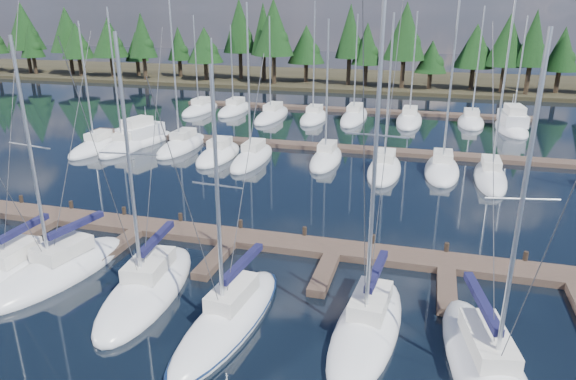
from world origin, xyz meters
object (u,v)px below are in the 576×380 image
(front_sailboat_5, at_px, (367,327))
(motor_yacht_left, at_px, (141,139))
(front_sailboat_2, at_px, (59,270))
(main_dock, at_px, (231,242))
(front_sailboat_6, at_px, (488,372))
(front_sailboat_3, at_px, (148,289))
(front_sailboat_4, at_px, (229,319))
(front_sailboat_1, at_px, (11,274))
(motor_yacht_right, at_px, (511,126))

(front_sailboat_5, xyz_separation_m, motor_yacht_left, (-26.28, 26.35, 0.18))
(front_sailboat_2, bearing_deg, main_dock, 38.52)
(front_sailboat_2, relative_size, front_sailboat_6, 0.96)
(front_sailboat_3, distance_m, motor_yacht_left, 30.36)
(main_dock, xyz_separation_m, motor_yacht_left, (-17.56, 19.86, 0.28))
(front_sailboat_5, bearing_deg, front_sailboat_4, -170.66)
(front_sailboat_1, xyz_separation_m, motor_yacht_right, (28.70, 43.06, 0.22))
(front_sailboat_4, distance_m, motor_yacht_right, 46.84)
(motor_yacht_right, bearing_deg, front_sailboat_3, -116.64)
(main_dock, relative_size, motor_yacht_left, 4.78)
(main_dock, distance_m, front_sailboat_3, 6.39)
(front_sailboat_5, distance_m, motor_yacht_right, 44.17)
(main_dock, bearing_deg, front_sailboat_6, -31.19)
(front_sailboat_3, relative_size, front_sailboat_6, 0.97)
(main_dock, xyz_separation_m, motor_yacht_right, (19.45, 36.35, 0.31))
(front_sailboat_2, relative_size, motor_yacht_right, 1.31)
(main_dock, relative_size, front_sailboat_4, 3.70)
(front_sailboat_3, height_order, front_sailboat_4, front_sailboat_3)
(main_dock, distance_m, front_sailboat_5, 10.87)
(front_sailboat_2, relative_size, motor_yacht_left, 1.38)
(main_dock, height_order, motor_yacht_right, motor_yacht_right)
(main_dock, height_order, front_sailboat_1, front_sailboat_1)
(front_sailboat_4, relative_size, front_sailboat_6, 0.90)
(front_sailboat_1, height_order, front_sailboat_6, front_sailboat_1)
(front_sailboat_6, relative_size, motor_yacht_left, 1.44)
(front_sailboat_3, distance_m, front_sailboat_4, 4.90)
(front_sailboat_1, height_order, motor_yacht_right, front_sailboat_1)
(main_dock, bearing_deg, front_sailboat_1, -144.03)
(front_sailboat_4, xyz_separation_m, motor_yacht_left, (-20.43, 27.31, 0.21))
(front_sailboat_4, height_order, front_sailboat_5, front_sailboat_5)
(front_sailboat_1, bearing_deg, front_sailboat_5, 0.70)
(front_sailboat_2, distance_m, front_sailboat_5, 15.91)
(front_sailboat_1, xyz_separation_m, front_sailboat_5, (17.97, 0.22, 0.01))
(front_sailboat_2, distance_m, front_sailboat_3, 5.34)
(front_sailboat_6, bearing_deg, front_sailboat_2, 173.34)
(front_sailboat_4, bearing_deg, front_sailboat_3, 164.21)
(motor_yacht_left, xyz_separation_m, motor_yacht_right, (37.01, 16.49, 0.03))
(front_sailboat_2, xyz_separation_m, front_sailboat_6, (20.56, -2.40, 0.01))
(front_sailboat_5, height_order, front_sailboat_6, front_sailboat_5)
(front_sailboat_5, bearing_deg, front_sailboat_1, -179.30)
(front_sailboat_2, height_order, motor_yacht_left, front_sailboat_2)
(front_sailboat_3, bearing_deg, motor_yacht_right, 63.36)
(front_sailboat_1, height_order, front_sailboat_3, front_sailboat_1)
(front_sailboat_1, distance_m, front_sailboat_4, 12.14)
(front_sailboat_5, bearing_deg, main_dock, 143.33)
(front_sailboat_5, xyz_separation_m, motor_yacht_right, (10.73, 42.84, 0.21))
(front_sailboat_1, height_order, front_sailboat_2, front_sailboat_1)
(main_dock, bearing_deg, front_sailboat_5, -36.67)
(front_sailboat_3, height_order, front_sailboat_6, front_sailboat_6)
(front_sailboat_3, bearing_deg, front_sailboat_1, -175.44)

